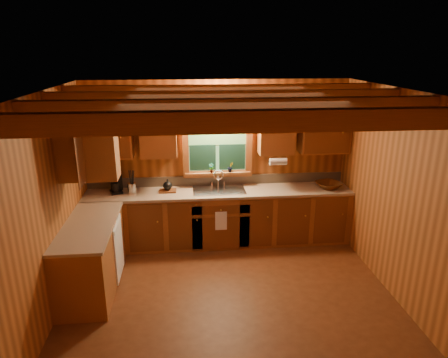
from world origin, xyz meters
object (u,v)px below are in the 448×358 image
Objects in this scene: sink at (219,193)px; cutting_board at (168,191)px; wicker_basket at (329,185)px; coffee_maker at (116,183)px.

cutting_board is (-0.81, 0.03, 0.06)m from sink.
coffee_maker is at bearing 177.55° from wicker_basket.
coffee_maker is at bearing 176.65° from cutting_board.
coffee_maker is 0.80× the size of wicker_basket.
sink is 1.77m from wicker_basket.
coffee_maker is 3.39m from wicker_basket.
wicker_basket is at bearing -2.02° from sink.
coffee_maker is 0.82m from cutting_board.
sink is 2.07× the size of wicker_basket.
wicker_basket reaches higher than cutting_board.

